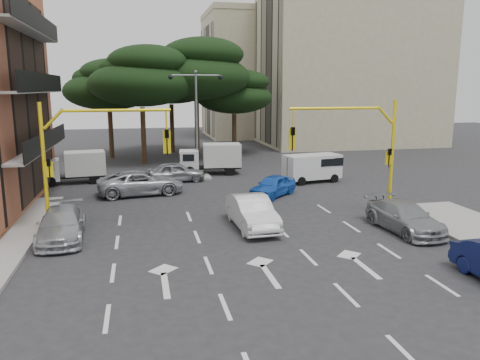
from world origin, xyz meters
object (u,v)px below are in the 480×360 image
object	(u,v)px
van_white	(312,168)
box_truck_b	(211,159)
car_silver_cross_a	(141,183)
signal_mast_right	(361,142)
car_silver_wagon	(61,224)
street_lamp_center	(196,104)
car_silver_cross_b	(176,172)
car_blue_compact	(273,186)
box_truck_a	(73,168)
car_silver_parked	(405,217)
signal_mast_left	(85,149)
car_white_hatch	(252,212)

from	to	relation	value
van_white	box_truck_b	distance (m)	8.04
car_silver_cross_a	van_white	size ratio (longest dim) A/B	1.34
signal_mast_right	car_silver_wagon	world-z (taller)	signal_mast_right
street_lamp_center	car_silver_cross_b	xyz separation A→B (m)	(-1.88, -3.00, -4.74)
car_blue_compact	car_silver_wagon	xyz separation A→B (m)	(-11.49, -6.18, 0.03)
car_silver_cross_a	car_blue_compact	bearing A→B (deg)	-113.56
car_silver_cross_b	box_truck_a	xyz separation A→B (m)	(-7.12, 0.97, 0.42)
car_silver_wagon	car_silver_parked	size ratio (longest dim) A/B	1.00
car_blue_compact	box_truck_b	size ratio (longest dim) A/B	0.80
signal_mast_left	car_silver_wagon	bearing A→B (deg)	-135.98
box_truck_b	car_silver_cross_a	bearing A→B (deg)	145.00
van_white	signal_mast_right	bearing A→B (deg)	-15.41
van_white	box_truck_b	xyz separation A→B (m)	(-6.58, 4.63, 0.18)
street_lamp_center	car_blue_compact	distance (m)	10.70
car_white_hatch	car_blue_compact	size ratio (longest dim) A/B	1.22
street_lamp_center	car_silver_cross_b	distance (m)	5.91
street_lamp_center	box_truck_b	world-z (taller)	street_lamp_center
car_silver_wagon	box_truck_a	distance (m)	13.08
car_white_hatch	box_truck_b	size ratio (longest dim) A/B	0.97
car_silver_wagon	car_silver_cross_b	size ratio (longest dim) A/B	1.16
signal_mast_right	car_silver_cross_b	bearing A→B (deg)	128.25
signal_mast_right	box_truck_b	size ratio (longest dim) A/B	1.25
car_silver_cross_a	box_truck_b	world-z (taller)	box_truck_b
van_white	box_truck_a	size ratio (longest dim) A/B	0.89
van_white	box_truck_a	xyz separation A→B (m)	(-16.58, 3.10, 0.11)
car_white_hatch	car_silver_wagon	xyz separation A→B (m)	(-8.64, 0.05, -0.09)
car_blue_compact	car_silver_cross_a	size ratio (longest dim) A/B	0.71
signal_mast_left	car_silver_cross_a	bearing A→B (deg)	71.68
van_white	signal_mast_left	bearing A→B (deg)	-68.75
van_white	car_silver_cross_a	bearing A→B (deg)	-92.96
car_silver_parked	signal_mast_right	bearing A→B (deg)	100.40
car_silver_wagon	signal_mast_right	bearing A→B (deg)	0.69
van_white	street_lamp_center	bearing A→B (deg)	-134.54
signal_mast_left	car_white_hatch	world-z (taller)	signal_mast_left
car_silver_parked	car_blue_compact	bearing A→B (deg)	111.95
van_white	box_truck_a	bearing A→B (deg)	-111.05
signal_mast_right	van_white	world-z (taller)	signal_mast_right
car_silver_wagon	car_silver_cross_b	xyz separation A→B (m)	(6.01, 12.05, 0.01)
car_blue_compact	box_truck_a	xyz separation A→B (m)	(-12.61, 6.85, 0.46)
car_silver_parked	van_white	xyz separation A→B (m)	(-0.02, 12.03, 0.32)
car_silver_cross_a	signal_mast_right	bearing A→B (deg)	-131.51
car_silver_cross_b	signal_mast_right	bearing A→B (deg)	-143.98
car_blue_compact	box_truck_b	world-z (taller)	box_truck_b
box_truck_b	car_blue_compact	bearing A→B (deg)	-156.73
van_white	box_truck_b	size ratio (longest dim) A/B	0.83
car_blue_compact	box_truck_b	bearing A→B (deg)	153.45
signal_mast_left	box_truck_b	size ratio (longest dim) A/B	1.25
box_truck_b	car_white_hatch	bearing A→B (deg)	-174.98
car_blue_compact	signal_mast_left	bearing A→B (deg)	-107.59
signal_mast_left	street_lamp_center	size ratio (longest dim) A/B	0.77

